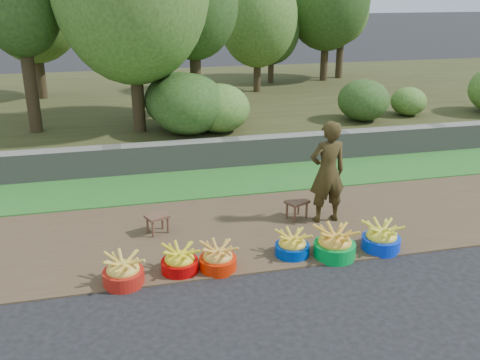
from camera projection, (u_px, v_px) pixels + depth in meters
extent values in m
plane|color=black|center=(303.00, 268.00, 6.65)|extent=(120.00, 120.00, 0.00)
cube|color=#4E3C29|center=(273.00, 226.00, 7.79)|extent=(80.00, 2.50, 0.02)
cube|color=#2A6F25|center=(241.00, 180.00, 9.61)|extent=(80.00, 1.50, 0.04)
cube|color=slate|center=(231.00, 153.00, 10.30)|extent=(80.00, 0.35, 0.55)
cube|color=#37391A|center=(192.00, 103.00, 14.78)|extent=(80.00, 10.00, 0.50)
cylinder|color=#342918|center=(325.00, 52.00, 16.55)|extent=(0.23, 0.23, 1.73)
cylinder|color=#342918|center=(39.00, 65.00, 13.87)|extent=(0.24, 0.24, 1.75)
cylinder|color=#342918|center=(271.00, 64.00, 16.27)|extent=(0.18, 0.18, 1.10)
ellipsoid|color=#2C4D1B|center=(272.00, 28.00, 15.91)|extent=(1.70, 1.70, 2.12)
cylinder|color=#342918|center=(30.00, 83.00, 10.59)|extent=(0.26, 0.26, 1.98)
ellipsoid|color=#2C4D1B|center=(20.00, 6.00, 10.10)|extent=(1.52, 1.52, 1.90)
cylinder|color=#342918|center=(137.00, 84.00, 10.65)|extent=(0.25, 0.25, 1.93)
cylinder|color=#342918|center=(257.00, 67.00, 14.82)|extent=(0.20, 0.20, 1.37)
ellipsoid|color=#497229|center=(258.00, 17.00, 14.36)|extent=(2.15, 2.15, 2.68)
cylinder|color=#342918|center=(196.00, 75.00, 11.92)|extent=(0.25, 0.25, 1.88)
ellipsoid|color=#2C4D1B|center=(194.00, 3.00, 11.40)|extent=(1.91, 1.91, 2.39)
cylinder|color=#342918|center=(340.00, 53.00, 17.03)|extent=(0.22, 0.22, 1.60)
ellipsoid|color=#497229|center=(342.00, 10.00, 16.59)|extent=(1.66, 1.66, 2.07)
ellipsoid|color=#2C4D1B|center=(226.00, 103.00, 11.78)|extent=(0.94, 0.94, 0.75)
ellipsoid|color=#497229|center=(220.00, 108.00, 10.76)|extent=(1.22, 1.22, 0.97)
ellipsoid|color=#2C4D1B|center=(179.00, 100.00, 11.07)|extent=(1.44, 1.44, 1.15)
ellipsoid|color=#2C4D1B|center=(188.00, 104.00, 10.57)|extent=(1.51, 1.51, 1.20)
ellipsoid|color=#497229|center=(409.00, 101.00, 12.20)|extent=(0.80, 0.80, 0.64)
ellipsoid|color=#2C4D1B|center=(364.00, 100.00, 11.68)|extent=(1.13, 1.13, 0.90)
cylinder|color=#AF1C12|center=(124.00, 277.00, 6.27)|extent=(0.49, 0.49, 0.17)
ellipsoid|color=#F2B942|center=(123.00, 267.00, 6.23)|extent=(0.43, 0.43, 0.28)
cylinder|color=#AD0304|center=(180.00, 266.00, 6.53)|extent=(0.46, 0.46, 0.16)
ellipsoid|color=yellow|center=(179.00, 257.00, 6.48)|extent=(0.40, 0.40, 0.26)
cylinder|color=red|center=(218.00, 264.00, 6.59)|extent=(0.46, 0.46, 0.17)
ellipsoid|color=gold|center=(218.00, 254.00, 6.54)|extent=(0.41, 0.41, 0.26)
cylinder|color=#0031A4|center=(292.00, 250.00, 6.93)|extent=(0.45, 0.45, 0.16)
ellipsoid|color=yellow|center=(292.00, 241.00, 6.88)|extent=(0.39, 0.39, 0.26)
cylinder|color=#029033|center=(334.00, 250.00, 6.90)|extent=(0.54, 0.54, 0.19)
ellipsoid|color=#F7AA32|center=(335.00, 239.00, 6.85)|extent=(0.48, 0.48, 0.31)
cylinder|color=#062EDA|center=(381.00, 243.00, 7.09)|extent=(0.51, 0.51, 0.18)
ellipsoid|color=yellow|center=(382.00, 234.00, 7.04)|extent=(0.45, 0.45, 0.29)
cube|color=brown|center=(157.00, 216.00, 7.47)|extent=(0.37, 0.33, 0.04)
cylinder|color=brown|center=(153.00, 229.00, 7.39)|extent=(0.03, 0.03, 0.24)
cylinder|color=brown|center=(168.00, 225.00, 7.52)|extent=(0.03, 0.03, 0.24)
cylinder|color=brown|center=(148.00, 225.00, 7.51)|extent=(0.03, 0.03, 0.24)
cylinder|color=brown|center=(162.00, 221.00, 7.64)|extent=(0.03, 0.03, 0.24)
cube|color=brown|center=(297.00, 202.00, 7.94)|extent=(0.39, 0.35, 0.04)
cylinder|color=brown|center=(295.00, 214.00, 7.86)|extent=(0.03, 0.03, 0.24)
cylinder|color=brown|center=(307.00, 210.00, 8.00)|extent=(0.03, 0.03, 0.24)
cylinder|color=brown|center=(287.00, 211.00, 7.98)|extent=(0.03, 0.03, 0.24)
cylinder|color=brown|center=(299.00, 207.00, 8.13)|extent=(0.03, 0.03, 0.24)
imported|color=black|center=(327.00, 172.00, 7.70)|extent=(0.57, 0.39, 1.52)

